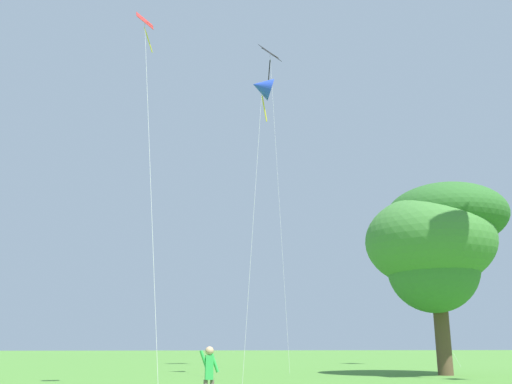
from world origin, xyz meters
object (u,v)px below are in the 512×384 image
object	(u,v)px
kite_black_large	(270,64)
kite_purple_streamer	(395,253)
kite_red_high	(146,43)
tree_left_oak	(436,240)
kite_blue_delta	(262,87)
person_near_tree	(209,372)

from	to	relation	value
kite_black_large	kite_purple_streamer	size ratio (longest dim) A/B	2.34
kite_red_high	tree_left_oak	bearing A→B (deg)	29.13
kite_blue_delta	person_near_tree	size ratio (longest dim) A/B	10.77
kite_black_large	person_near_tree	bearing A→B (deg)	-103.54
kite_blue_delta	kite_purple_streamer	size ratio (longest dim) A/B	1.53
kite_blue_delta	kite_purple_streamer	xyz separation A→B (m)	(14.73, 17.43, -6.63)
kite_blue_delta	kite_purple_streamer	world-z (taller)	kite_blue_delta
kite_red_high	tree_left_oak	xyz separation A→B (m)	(16.40, 9.14, -6.03)
kite_purple_streamer	tree_left_oak	xyz separation A→B (m)	(-4.54, -16.87, -1.96)
kite_blue_delta	tree_left_oak	world-z (taller)	kite_blue_delta
kite_blue_delta	kite_red_high	xyz separation A→B (m)	(-6.20, -8.58, -2.56)
kite_blue_delta	person_near_tree	bearing A→B (deg)	-104.29
kite_black_large	tree_left_oak	size ratio (longest dim) A/B	2.40
kite_black_large	person_near_tree	size ratio (longest dim) A/B	16.48
kite_blue_delta	kite_red_high	distance (m)	10.90
kite_purple_streamer	tree_left_oak	world-z (taller)	kite_purple_streamer
kite_blue_delta	kite_black_large	size ratio (longest dim) A/B	0.65
tree_left_oak	kite_red_high	bearing A→B (deg)	-150.87
kite_purple_streamer	tree_left_oak	size ratio (longest dim) A/B	1.02
kite_red_high	tree_left_oak	distance (m)	19.71
kite_black_large	tree_left_oak	world-z (taller)	kite_black_large
kite_black_large	person_near_tree	distance (m)	36.00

